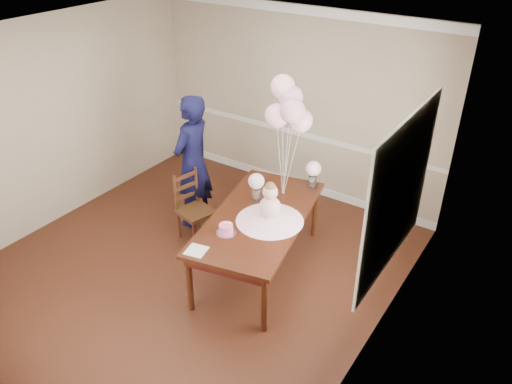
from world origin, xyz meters
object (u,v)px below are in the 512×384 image
object	(u,v)px
birthday_cake	(226,229)
woman	(193,162)
dining_chair_seat	(196,212)
dining_table_top	(259,217)

from	to	relation	value
birthday_cake	woman	size ratio (longest dim) A/B	0.08
birthday_cake	dining_chair_seat	distance (m)	1.14
birthday_cake	woman	distance (m)	1.48
dining_chair_seat	dining_table_top	bearing A→B (deg)	9.81
dining_table_top	woman	size ratio (longest dim) A/B	1.11
dining_table_top	dining_chair_seat	bearing A→B (deg)	163.95
birthday_cake	woman	bearing A→B (deg)	143.67
dining_table_top	dining_chair_seat	distance (m)	1.07
birthday_cake	dining_chair_seat	world-z (taller)	birthday_cake
dining_table_top	dining_chair_seat	xyz separation A→B (m)	(-1.02, 0.07, -0.32)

